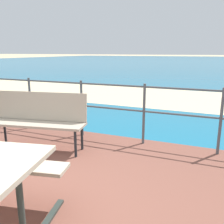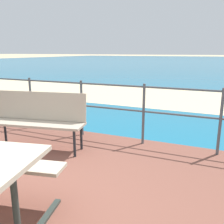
% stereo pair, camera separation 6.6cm
% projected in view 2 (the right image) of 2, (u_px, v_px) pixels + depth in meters
% --- Properties ---
extents(ground_plane, '(240.00, 240.00, 0.00)m').
position_uv_depth(ground_plane, '(9.00, 224.00, 2.36)').
color(ground_plane, tan).
extents(patio_paving, '(6.40, 5.20, 0.06)m').
position_uv_depth(patio_paving, '(9.00, 221.00, 2.35)').
color(patio_paving, brown).
rests_on(patio_paving, ground).
extents(sea_water, '(90.00, 90.00, 0.01)m').
position_uv_depth(sea_water, '(209.00, 62.00, 38.03)').
color(sea_water, '#196B8E').
rests_on(sea_water, ground).
extents(beach_strip, '(54.07, 5.05, 0.01)m').
position_uv_depth(beach_strip, '(166.00, 97.00, 8.81)').
color(beach_strip, beige).
rests_on(beach_strip, ground).
extents(park_bench, '(1.58, 0.70, 0.90)m').
position_uv_depth(park_bench, '(39.00, 116.00, 3.96)').
color(park_bench, tan).
rests_on(park_bench, patio_paving).
extents(railing_fence, '(5.94, 0.04, 1.02)m').
position_uv_depth(railing_fence, '(111.00, 104.00, 4.34)').
color(railing_fence, '#4C5156').
rests_on(railing_fence, patio_paving).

